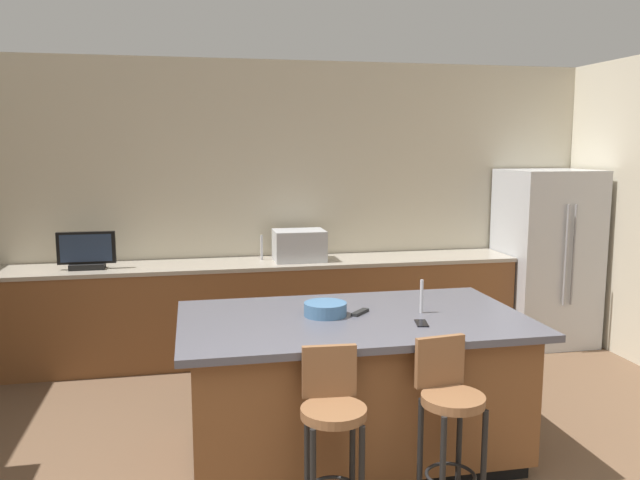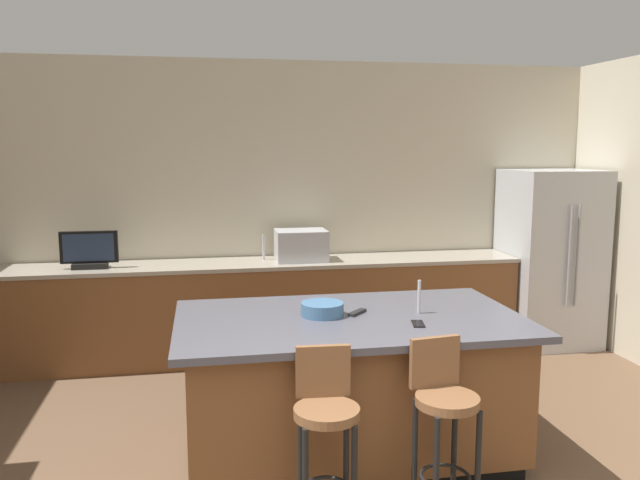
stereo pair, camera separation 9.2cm
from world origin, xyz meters
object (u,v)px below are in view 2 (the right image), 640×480
object	(u,v)px
kitchen_island	(350,385)
tv_monitor	(89,251)
bar_stool_left	(326,425)
cell_phone	(418,324)
refrigerator	(550,258)
fruit_bowl	(322,309)
tv_remote	(357,312)
microwave	(301,245)
bar_stool_right	(444,414)

from	to	relation	value
kitchen_island	tv_monitor	bearing A→B (deg)	133.48
bar_stool_left	cell_phone	bearing A→B (deg)	42.04
bar_stool_left	refrigerator	bearing A→B (deg)	47.68
fruit_bowl	tv_remote	size ratio (longest dim) A/B	1.61
bar_stool_left	microwave	bearing A→B (deg)	87.29
kitchen_island	tv_monitor	distance (m)	2.84
bar_stool_left	bar_stool_right	world-z (taller)	bar_stool_right
bar_stool_right	cell_phone	distance (m)	0.63
bar_stool_left	tv_remote	xyz separation A→B (m)	(0.37, 0.84, 0.36)
refrigerator	tv_monitor	size ratio (longest dim) A/B	3.58
refrigerator	tv_remote	world-z (taller)	refrigerator
kitchen_island	tv_monitor	xyz separation A→B (m)	(-1.91, 2.01, 0.60)
cell_phone	refrigerator	bearing A→B (deg)	57.21
tv_monitor	tv_remote	size ratio (longest dim) A/B	2.91
microwave	tv_remote	bearing A→B (deg)	-88.36
refrigerator	bar_stool_right	distance (m)	3.53
bar_stool_right	refrigerator	bearing A→B (deg)	43.87
bar_stool_left	bar_stool_right	distance (m)	0.65
kitchen_island	bar_stool_right	distance (m)	0.85
kitchen_island	refrigerator	bearing A→B (deg)	37.93
refrigerator	cell_phone	xyz separation A→B (m)	(-2.17, -2.22, 0.05)
bar_stool_left	cell_phone	distance (m)	0.93
tv_monitor	fruit_bowl	bearing A→B (deg)	-48.32
bar_stool_right	cell_phone	bearing A→B (deg)	79.25
refrigerator	cell_phone	size ratio (longest dim) A/B	11.80
tv_monitor	cell_phone	world-z (taller)	tv_monitor
tv_monitor	fruit_bowl	size ratio (longest dim) A/B	1.80
tv_monitor	bar_stool_right	bearing A→B (deg)	-51.10
tv_monitor	microwave	bearing A→B (deg)	1.55
microwave	bar_stool_left	bearing A→B (deg)	-96.24
kitchen_island	bar_stool_left	world-z (taller)	bar_stool_left
refrigerator	kitchen_island	bearing A→B (deg)	-142.07
tv_monitor	bar_stool_left	distance (m)	3.26
kitchen_island	cell_phone	size ratio (longest dim) A/B	14.64
refrigerator	tv_monitor	bearing A→B (deg)	179.54
cell_phone	tv_remote	size ratio (longest dim) A/B	0.88
refrigerator	microwave	bearing A→B (deg)	178.02
bar_stool_left	fruit_bowl	bearing A→B (deg)	84.10
tv_monitor	cell_phone	distance (m)	3.21
kitchen_island	microwave	bearing A→B (deg)	89.91
cell_phone	kitchen_island	bearing A→B (deg)	157.76
bar_stool_right	tv_remote	size ratio (longest dim) A/B	5.76
microwave	cell_phone	bearing A→B (deg)	-81.03
microwave	tv_remote	size ratio (longest dim) A/B	2.82
kitchen_island	microwave	size ratio (longest dim) A/B	4.57
kitchen_island	cell_phone	distance (m)	0.64
bar_stool_right	fruit_bowl	xyz separation A→B (m)	(-0.51, 0.83, 0.39)
refrigerator	bar_stool_left	world-z (taller)	refrigerator
tv_remote	refrigerator	bearing A→B (deg)	81.00
cell_phone	microwave	bearing A→B (deg)	110.47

